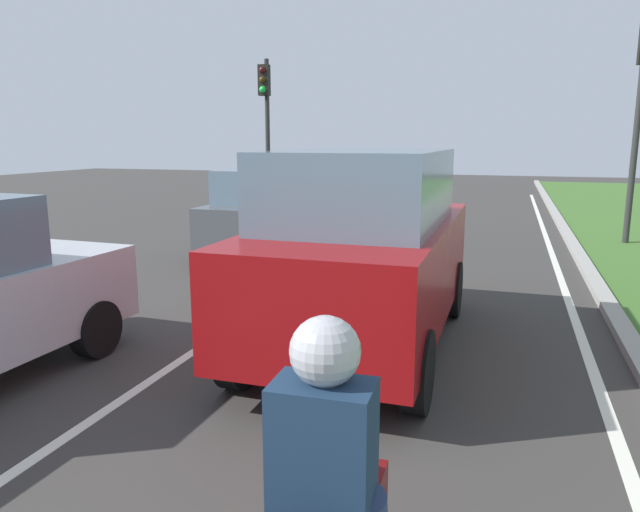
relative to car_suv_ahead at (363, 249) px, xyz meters
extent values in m
plane|color=#383533|center=(-1.10, 4.88, -1.17)|extent=(60.00, 60.00, 0.00)
cube|color=silver|center=(-1.80, 4.88, -1.16)|extent=(0.12, 32.00, 0.01)
cube|color=silver|center=(2.50, 4.88, -1.16)|extent=(0.12, 32.00, 0.01)
cube|color=#9E9B93|center=(3.00, 4.88, -1.11)|extent=(0.24, 48.00, 0.12)
cube|color=maroon|center=(0.00, 0.04, -0.24)|extent=(1.93, 4.51, 1.10)
cube|color=slate|center=(0.00, -0.11, 0.71)|extent=(1.72, 2.71, 0.80)
cylinder|color=black|center=(-0.86, 1.58, -0.79)|extent=(0.22, 0.76, 0.76)
cylinder|color=black|center=(0.88, 1.57, -0.79)|extent=(0.22, 0.76, 0.76)
cylinder|color=black|center=(-0.88, -1.48, -0.79)|extent=(0.22, 0.76, 0.76)
cylinder|color=black|center=(0.87, -1.49, -0.79)|extent=(0.22, 0.76, 0.76)
cylinder|color=black|center=(-2.76, -1.21, -0.85)|extent=(0.24, 0.65, 0.64)
cube|color=#474C51|center=(-3.37, 5.23, -0.47)|extent=(1.67, 3.71, 0.80)
cube|color=slate|center=(-3.37, 4.98, 0.27)|extent=(1.49, 1.91, 0.68)
cylinder|color=black|center=(-4.12, 6.49, -0.87)|extent=(0.22, 0.60, 0.60)
cylinder|color=black|center=(-2.61, 6.48, -0.87)|extent=(0.22, 0.60, 0.60)
cylinder|color=black|center=(-4.14, 3.98, -0.87)|extent=(0.22, 0.60, 0.60)
cylinder|color=black|center=(-2.63, 3.97, -0.87)|extent=(0.22, 0.60, 0.60)
ellipsoid|color=#590A0A|center=(0.89, -4.02, -0.37)|extent=(0.29, 0.51, 0.24)
cube|color=#192D47|center=(0.90, -4.42, 0.01)|extent=(0.41, 0.27, 0.60)
sphere|color=#B2B2B7|center=(0.90, -4.39, 0.43)|extent=(0.28, 0.28, 0.28)
cylinder|color=#2D2D2D|center=(4.17, 8.41, 1.43)|extent=(0.14, 0.14, 5.20)
cylinder|color=#2D2D2D|center=(-5.62, 10.70, 1.21)|extent=(0.14, 0.14, 4.76)
cube|color=black|center=(-5.62, 10.50, 2.95)|extent=(0.32, 0.24, 0.90)
sphere|color=#3F0F0F|center=(-5.62, 10.37, 3.23)|extent=(0.20, 0.20, 0.20)
sphere|color=#382B0C|center=(-5.62, 10.37, 2.95)|extent=(0.20, 0.20, 0.20)
sphere|color=green|center=(-5.62, 10.37, 2.67)|extent=(0.20, 0.20, 0.20)
camera|label=1|loc=(1.53, -6.45, 1.24)|focal=33.15mm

